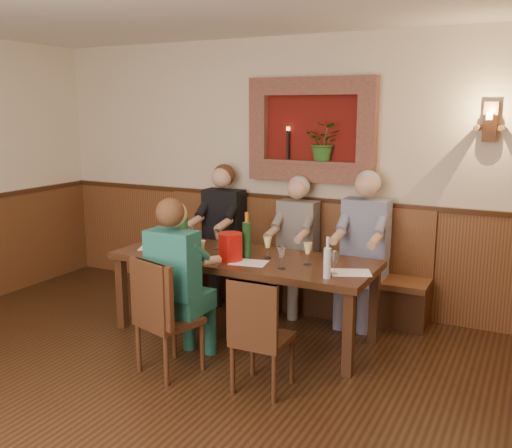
% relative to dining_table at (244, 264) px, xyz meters
% --- Properties ---
extents(ground_plane, '(6.00, 6.00, 0.00)m').
position_rel_dining_table_xyz_m(ground_plane, '(0.00, -1.85, -0.68)').
color(ground_plane, black).
rests_on(ground_plane, ground).
extents(room_shell, '(6.04, 6.04, 2.82)m').
position_rel_dining_table_xyz_m(room_shell, '(0.00, -1.85, 1.21)').
color(room_shell, beige).
rests_on(room_shell, ground).
extents(wainscoting, '(6.02, 6.02, 1.15)m').
position_rel_dining_table_xyz_m(wainscoting, '(0.00, -1.85, -0.09)').
color(wainscoting, '#543018').
rests_on(wainscoting, ground).
extents(wall_niche, '(1.36, 0.30, 1.06)m').
position_rel_dining_table_xyz_m(wall_niche, '(0.24, 1.09, 1.13)').
color(wall_niche, '#60120D').
rests_on(wall_niche, ground).
extents(wall_sconce, '(0.25, 0.20, 0.35)m').
position_rel_dining_table_xyz_m(wall_sconce, '(1.90, 1.08, 1.27)').
color(wall_sconce, '#543018').
rests_on(wall_sconce, ground).
extents(dining_table, '(2.40, 0.90, 0.75)m').
position_rel_dining_table_xyz_m(dining_table, '(0.00, 0.00, 0.00)').
color(dining_table, '#361D10').
rests_on(dining_table, ground).
extents(bench, '(3.00, 0.45, 1.11)m').
position_rel_dining_table_xyz_m(bench, '(0.00, 0.94, -0.35)').
color(bench, '#381E0F').
rests_on(bench, ground).
extents(chair_near_left, '(0.52, 0.52, 0.95)m').
position_rel_dining_table_xyz_m(chair_near_left, '(-0.17, -0.95, -0.40)').
color(chair_near_left, '#361D10').
rests_on(chair_near_left, ground).
extents(chair_near_right, '(0.40, 0.40, 0.88)m').
position_rel_dining_table_xyz_m(chair_near_right, '(0.62, -0.88, -0.42)').
color(chair_near_right, '#361D10').
rests_on(chair_near_right, ground).
extents(person_bench_left, '(0.44, 0.54, 1.47)m').
position_rel_dining_table_xyz_m(person_bench_left, '(-0.74, 0.84, -0.06)').
color(person_bench_left, black).
rests_on(person_bench_left, ground).
extents(person_bench_mid, '(0.41, 0.50, 1.39)m').
position_rel_dining_table_xyz_m(person_bench_mid, '(0.14, 0.84, -0.10)').
color(person_bench_mid, '#575150').
rests_on(person_bench_mid, ground).
extents(person_bench_right, '(0.45, 0.55, 1.49)m').
position_rel_dining_table_xyz_m(person_bench_right, '(0.86, 0.84, -0.06)').
color(person_bench_right, navy).
rests_on(person_bench_right, ground).
extents(person_chair_front, '(0.41, 0.50, 1.40)m').
position_rel_dining_table_xyz_m(person_chair_front, '(-0.17, -0.78, -0.10)').
color(person_chair_front, '#16464F').
rests_on(person_chair_front, ground).
extents(spittoon_bucket, '(0.28, 0.28, 0.24)m').
position_rel_dining_table_xyz_m(spittoon_bucket, '(-0.04, -0.17, 0.20)').
color(spittoon_bucket, red).
rests_on(spittoon_bucket, dining_table).
extents(wine_bottle_green_a, '(0.08, 0.08, 0.41)m').
position_rel_dining_table_xyz_m(wine_bottle_green_a, '(0.05, -0.03, 0.25)').
color(wine_bottle_green_a, '#19471E').
rests_on(wine_bottle_green_a, dining_table).
extents(wine_bottle_green_b, '(0.09, 0.09, 0.40)m').
position_rel_dining_table_xyz_m(wine_bottle_green_b, '(-0.65, 0.01, 0.24)').
color(wine_bottle_green_b, '#19471E').
rests_on(wine_bottle_green_b, dining_table).
extents(water_bottle, '(0.07, 0.07, 0.33)m').
position_rel_dining_table_xyz_m(water_bottle, '(0.90, -0.30, 0.21)').
color(water_bottle, silver).
rests_on(water_bottle, dining_table).
extents(tasting_sheet_a, '(0.36, 0.32, 0.00)m').
position_rel_dining_table_xyz_m(tasting_sheet_a, '(-0.91, -0.10, 0.08)').
color(tasting_sheet_a, white).
rests_on(tasting_sheet_a, dining_table).
extents(tasting_sheet_b, '(0.35, 0.28, 0.00)m').
position_rel_dining_table_xyz_m(tasting_sheet_b, '(0.14, -0.17, 0.08)').
color(tasting_sheet_b, white).
rests_on(tasting_sheet_b, dining_table).
extents(tasting_sheet_c, '(0.38, 0.33, 0.00)m').
position_rel_dining_table_xyz_m(tasting_sheet_c, '(1.03, -0.07, 0.08)').
color(tasting_sheet_c, white).
rests_on(tasting_sheet_c, dining_table).
extents(tasting_sheet_d, '(0.28, 0.23, 0.00)m').
position_rel_dining_table_xyz_m(tasting_sheet_d, '(-0.42, -0.28, 0.08)').
color(tasting_sheet_d, white).
rests_on(tasting_sheet_d, dining_table).
extents(wine_glass_0, '(0.08, 0.08, 0.19)m').
position_rel_dining_table_xyz_m(wine_glass_0, '(-0.67, 0.14, 0.17)').
color(wine_glass_0, white).
rests_on(wine_glass_0, dining_table).
extents(wine_glass_1, '(0.08, 0.08, 0.19)m').
position_rel_dining_table_xyz_m(wine_glass_1, '(-0.58, -0.17, 0.17)').
color(wine_glass_1, '#EEED8E').
rests_on(wine_glass_1, dining_table).
extents(wine_glass_2, '(0.08, 0.08, 0.19)m').
position_rel_dining_table_xyz_m(wine_glass_2, '(-0.34, 0.12, 0.17)').
color(wine_glass_2, white).
rests_on(wine_glass_2, dining_table).
extents(wine_glass_3, '(0.08, 0.08, 0.19)m').
position_rel_dining_table_xyz_m(wine_glass_3, '(0.01, -0.12, 0.17)').
color(wine_glass_3, '#EEED8E').
rests_on(wine_glass_3, dining_table).
extents(wine_glass_4, '(0.08, 0.08, 0.19)m').
position_rel_dining_table_xyz_m(wine_glass_4, '(0.47, -0.21, 0.17)').
color(wine_glass_4, white).
rests_on(wine_glass_4, dining_table).
extents(wine_glass_5, '(0.08, 0.08, 0.19)m').
position_rel_dining_table_xyz_m(wine_glass_5, '(-0.87, -0.15, 0.17)').
color(wine_glass_5, '#EEED8E').
rests_on(wine_glass_5, dining_table).
extents(wine_glass_6, '(0.08, 0.08, 0.19)m').
position_rel_dining_table_xyz_m(wine_glass_6, '(0.92, -0.17, 0.17)').
color(wine_glass_6, white).
rests_on(wine_glass_6, dining_table).
extents(wine_glass_7, '(0.08, 0.08, 0.19)m').
position_rel_dining_table_xyz_m(wine_glass_7, '(0.22, 0.04, 0.17)').
color(wine_glass_7, '#EEED8E').
rests_on(wine_glass_7, dining_table).
extents(wine_glass_8, '(0.08, 0.08, 0.19)m').
position_rel_dining_table_xyz_m(wine_glass_8, '(0.62, 0.00, 0.17)').
color(wine_glass_8, '#EEED8E').
rests_on(wine_glass_8, dining_table).
extents(wine_glass_9, '(0.08, 0.08, 0.19)m').
position_rel_dining_table_xyz_m(wine_glass_9, '(-0.24, -0.34, 0.17)').
color(wine_glass_9, '#EEED8E').
rests_on(wine_glass_9, dining_table).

